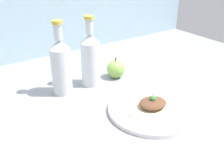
# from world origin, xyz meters

# --- Properties ---
(ground_plane) EXTENTS (1.80, 1.10, 0.04)m
(ground_plane) POSITION_xyz_m (0.00, 0.00, -0.02)
(ground_plane) COLOR gray
(plate) EXTENTS (0.30, 0.30, 0.02)m
(plate) POSITION_xyz_m (0.06, -0.16, 0.01)
(plate) COLOR white
(plate) RESTS_ON ground_plane
(plated_food) EXTENTS (0.19, 0.19, 0.05)m
(plated_food) POSITION_xyz_m (0.06, -0.16, 0.03)
(plated_food) COLOR beige
(plated_food) RESTS_ON plate
(cider_bottle_left) EXTENTS (0.07, 0.07, 0.28)m
(cider_bottle_left) POSITION_xyz_m (-0.13, 0.13, 0.11)
(cider_bottle_left) COLOR silver
(cider_bottle_left) RESTS_ON ground_plane
(cider_bottle_right) EXTENTS (0.07, 0.07, 0.28)m
(cider_bottle_right) POSITION_xyz_m (-0.01, 0.13, 0.11)
(cider_bottle_right) COLOR silver
(cider_bottle_right) RESTS_ON ground_plane
(apple) EXTENTS (0.08, 0.08, 0.09)m
(apple) POSITION_xyz_m (0.11, 0.12, 0.04)
(apple) COLOR #84B74C
(apple) RESTS_ON ground_plane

